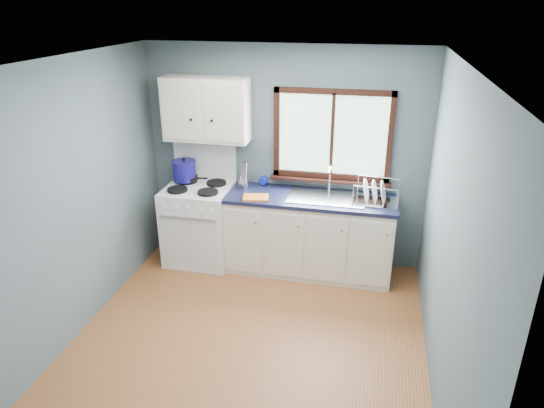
% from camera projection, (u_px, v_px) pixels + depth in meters
% --- Properties ---
extents(floor, '(3.20, 3.60, 0.02)m').
position_uv_depth(floor, '(246.00, 348.00, 4.41)').
color(floor, '#96582E').
rests_on(floor, ground).
extents(ceiling, '(3.20, 3.60, 0.02)m').
position_uv_depth(ceiling, '(238.00, 62.00, 3.43)').
color(ceiling, white).
rests_on(ceiling, wall_back).
extents(wall_back, '(3.20, 0.02, 2.50)m').
position_uv_depth(wall_back, '(285.00, 157.00, 5.55)').
color(wall_back, '#526165').
rests_on(wall_back, ground).
extents(wall_front, '(3.20, 0.02, 2.50)m').
position_uv_depth(wall_front, '(140.00, 383.00, 2.29)').
color(wall_front, '#526165').
rests_on(wall_front, ground).
extents(wall_left, '(0.02, 3.60, 2.50)m').
position_uv_depth(wall_left, '(65.00, 207.00, 4.23)').
color(wall_left, '#526165').
rests_on(wall_left, ground).
extents(wall_right, '(0.02, 3.60, 2.50)m').
position_uv_depth(wall_right, '(451.00, 243.00, 3.60)').
color(wall_right, '#526165').
rests_on(wall_right, ground).
extents(gas_range, '(0.76, 0.69, 1.36)m').
position_uv_depth(gas_range, '(200.00, 222.00, 5.73)').
color(gas_range, white).
rests_on(gas_range, floor).
extents(base_cabinets, '(1.85, 0.60, 0.88)m').
position_uv_depth(base_cabinets, '(309.00, 238.00, 5.52)').
color(base_cabinets, silver).
rests_on(base_cabinets, floor).
extents(countertop, '(1.89, 0.64, 0.04)m').
position_uv_depth(countertop, '(310.00, 198.00, 5.33)').
color(countertop, black).
rests_on(countertop, base_cabinets).
extents(sink, '(0.84, 0.46, 0.44)m').
position_uv_depth(sink, '(327.00, 203.00, 5.31)').
color(sink, silver).
rests_on(sink, countertop).
extents(window, '(1.36, 0.10, 1.03)m').
position_uv_depth(window, '(332.00, 142.00, 5.32)').
color(window, '#9EC6A8').
rests_on(window, wall_back).
extents(upper_cabinets, '(0.95, 0.35, 0.70)m').
position_uv_depth(upper_cabinets, '(206.00, 109.00, 5.33)').
color(upper_cabinets, silver).
rests_on(upper_cabinets, wall_back).
extents(skillet, '(0.37, 0.27, 0.05)m').
position_uv_depth(skillet, '(188.00, 178.00, 5.68)').
color(skillet, black).
rests_on(skillet, gas_range).
extents(stockpot, '(0.34, 0.34, 0.27)m').
position_uv_depth(stockpot, '(184.00, 170.00, 5.65)').
color(stockpot, navy).
rests_on(stockpot, gas_range).
extents(utensil_crock, '(0.14, 0.14, 0.36)m').
position_uv_depth(utensil_crock, '(243.00, 180.00, 5.60)').
color(utensil_crock, silver).
rests_on(utensil_crock, countertop).
extents(thermos, '(0.09, 0.09, 0.32)m').
position_uv_depth(thermos, '(245.00, 176.00, 5.47)').
color(thermos, silver).
rests_on(thermos, countertop).
extents(soap_bottle, '(0.10, 0.10, 0.26)m').
position_uv_depth(soap_bottle, '(263.00, 176.00, 5.57)').
color(soap_bottle, '#0C1EA1').
rests_on(soap_bottle, countertop).
extents(dish_towel, '(0.31, 0.25, 0.02)m').
position_uv_depth(dish_towel, '(256.00, 197.00, 5.27)').
color(dish_towel, orange).
rests_on(dish_towel, countertop).
extents(dish_rack, '(0.50, 0.40, 0.24)m').
position_uv_depth(dish_rack, '(375.00, 196.00, 5.16)').
color(dish_rack, silver).
rests_on(dish_rack, countertop).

